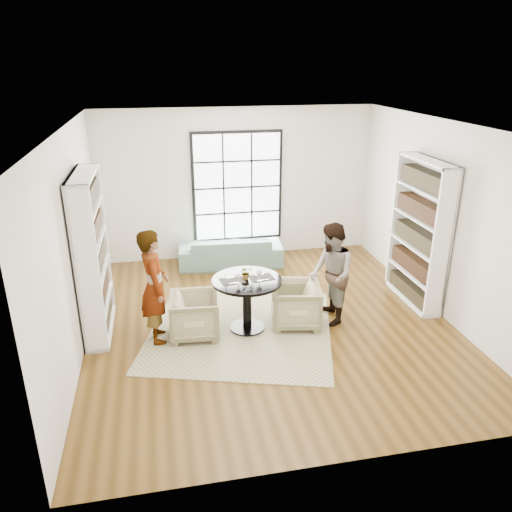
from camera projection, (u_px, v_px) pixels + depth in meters
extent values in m
plane|color=brown|center=(270.00, 322.00, 7.81)|extent=(6.00, 6.00, 0.00)
plane|color=silver|center=(237.00, 184.00, 9.99)|extent=(5.50, 0.00, 5.50)
plane|color=silver|center=(73.00, 244.00, 6.75)|extent=(0.00, 6.00, 6.00)
plane|color=silver|center=(443.00, 220.00, 7.76)|extent=(0.00, 6.00, 6.00)
plane|color=silver|center=(345.00, 336.00, 4.52)|extent=(5.50, 0.00, 5.50)
plane|color=white|center=(272.00, 126.00, 6.71)|extent=(6.00, 6.00, 0.00)
cube|color=black|center=(237.00, 187.00, 9.99)|extent=(1.82, 0.06, 2.22)
cube|color=white|center=(238.00, 187.00, 9.96)|extent=(1.70, 0.02, 2.10)
cube|color=tan|center=(241.00, 329.00, 7.59)|extent=(3.35, 3.35, 0.01)
cylinder|color=black|center=(247.00, 327.00, 7.61)|extent=(0.53, 0.53, 0.04)
cylinder|color=black|center=(247.00, 305.00, 7.47)|extent=(0.13, 0.13, 0.74)
cylinder|color=black|center=(247.00, 281.00, 7.32)|extent=(1.04, 1.04, 0.04)
imported|color=gray|center=(230.00, 251.00, 9.89)|extent=(2.08, 0.93, 0.59)
imported|color=tan|center=(195.00, 316.00, 7.32)|extent=(0.77, 0.75, 0.65)
imported|color=#C7AF8E|center=(295.00, 305.00, 7.63)|extent=(0.86, 0.85, 0.67)
imported|color=gray|center=(154.00, 287.00, 7.03)|extent=(0.46, 0.65, 1.69)
imported|color=gray|center=(331.00, 274.00, 7.56)|extent=(0.62, 0.79, 1.59)
cube|color=black|center=(232.00, 281.00, 7.26)|extent=(0.38, 0.31, 0.01)
cube|color=black|center=(262.00, 278.00, 7.37)|extent=(0.38, 0.31, 0.01)
cylinder|color=silver|center=(239.00, 284.00, 7.16)|extent=(0.06, 0.06, 0.01)
cylinder|color=silver|center=(239.00, 281.00, 7.14)|extent=(0.01, 0.01, 0.10)
sphere|color=maroon|center=(238.00, 276.00, 7.12)|extent=(0.08, 0.08, 0.08)
ellipsoid|color=white|center=(238.00, 276.00, 7.12)|extent=(0.08, 0.08, 0.09)
cylinder|color=silver|center=(259.00, 281.00, 7.26)|extent=(0.07, 0.07, 0.01)
cylinder|color=silver|center=(259.00, 277.00, 7.24)|extent=(0.01, 0.01, 0.11)
sphere|color=maroon|center=(259.00, 272.00, 7.20)|extent=(0.08, 0.08, 0.08)
ellipsoid|color=white|center=(259.00, 272.00, 7.20)|extent=(0.09, 0.09, 0.10)
imported|color=gray|center=(246.00, 273.00, 7.30)|extent=(0.21, 0.19, 0.20)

